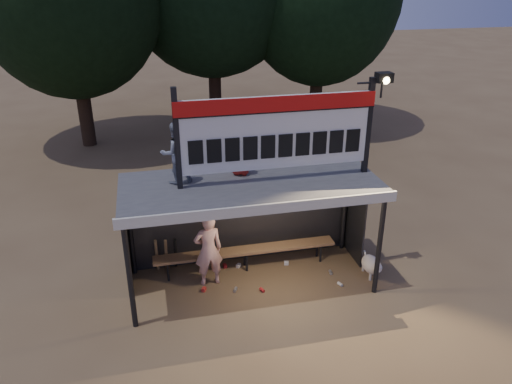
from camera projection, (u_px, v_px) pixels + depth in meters
ground at (251, 282)px, 10.59m from camera, size 80.00×80.00×0.00m
player at (208, 250)px, 10.22m from camera, size 0.62×0.44×1.62m
child_a at (176, 153)px, 9.35m from camera, size 0.67×0.58×1.20m
child_b at (240, 153)px, 9.77m from camera, size 0.51×0.43×0.89m
dugout_shelter at (248, 198)px, 10.03m from camera, size 5.10×2.08×2.32m
scoreboard_assembly at (280, 130)px, 9.30m from camera, size 4.10×0.27×1.99m
bench at (246, 251)px, 10.89m from camera, size 4.00×0.35×0.48m
dog at (372, 265)px, 10.67m from camera, size 0.36×0.81×0.49m
bats at (166, 254)px, 10.79m from camera, size 0.47×0.33×0.84m
litter at (264, 277)px, 10.69m from camera, size 2.92×1.34×0.08m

